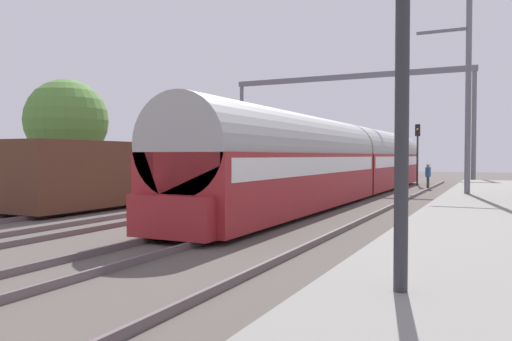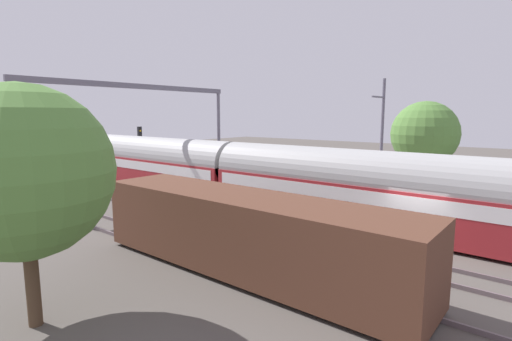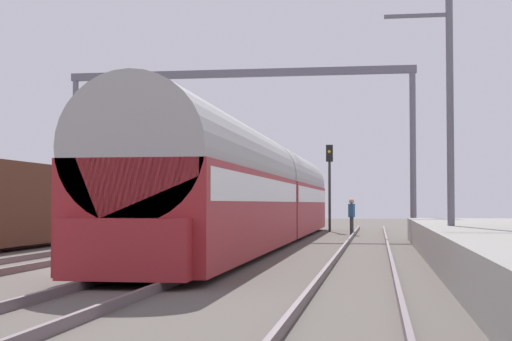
# 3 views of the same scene
# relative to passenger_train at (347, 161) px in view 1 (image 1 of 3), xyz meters

# --- Properties ---
(ground) EXTENTS (120.00, 120.00, 0.00)m
(ground) POSITION_rel_passenger_train_xyz_m (-2.04, -11.99, -1.97)
(ground) COLOR #544D48
(track_far_west) EXTENTS (1.52, 60.00, 0.16)m
(track_far_west) POSITION_rel_passenger_train_xyz_m (-8.14, -11.99, -1.89)
(track_far_west) COLOR #65575B
(track_far_west) RESTS_ON ground
(track_west) EXTENTS (1.52, 60.00, 0.16)m
(track_west) POSITION_rel_passenger_train_xyz_m (-4.07, -11.99, -1.89)
(track_west) COLOR #65575B
(track_west) RESTS_ON ground
(track_east) EXTENTS (1.52, 60.00, 0.16)m
(track_east) POSITION_rel_passenger_train_xyz_m (0.00, -11.99, -1.89)
(track_east) COLOR #65575B
(track_east) RESTS_ON ground
(track_far_east) EXTENTS (1.52, 60.00, 0.16)m
(track_far_east) POSITION_rel_passenger_train_xyz_m (4.07, -11.99, -1.89)
(track_far_east) COLOR #65575B
(track_far_east) RESTS_ON ground
(passenger_train) EXTENTS (2.93, 32.85, 3.82)m
(passenger_train) POSITION_rel_passenger_train_xyz_m (0.00, 0.00, 0.00)
(passenger_train) COLOR maroon
(passenger_train) RESTS_ON ground
(freight_car) EXTENTS (2.80, 13.00, 2.70)m
(freight_car) POSITION_rel_passenger_train_xyz_m (-8.14, -8.10, -0.50)
(freight_car) COLOR #563323
(freight_car) RESTS_ON ground
(person_crossing) EXTENTS (0.31, 0.44, 1.73)m
(person_crossing) POSITION_rel_passenger_train_xyz_m (3.22, 8.48, -0.94)
(person_crossing) COLOR #383838
(person_crossing) RESTS_ON ground
(railway_signal_near) EXTENTS (0.36, 0.30, 5.45)m
(railway_signal_near) POSITION_rel_passenger_train_xyz_m (6.61, -21.75, 1.50)
(railway_signal_near) COLOR #2D2D33
(railway_signal_near) RESTS_ON ground
(railway_signal_far) EXTENTS (0.36, 0.30, 4.64)m
(railway_signal_far) POSITION_rel_passenger_train_xyz_m (1.92, 12.85, 1.03)
(railway_signal_far) COLOR #2D2D33
(railway_signal_far) RESTS_ON ground
(catenary_gantry) EXTENTS (16.61, 0.28, 7.86)m
(catenary_gantry) POSITION_rel_passenger_train_xyz_m (-2.04, 7.15, 3.94)
(catenary_gantry) COLOR slate
(catenary_gantry) RESTS_ON ground
(catenary_pole_east_mid) EXTENTS (1.90, 0.20, 8.00)m
(catenary_pole_east_mid) POSITION_rel_passenger_train_xyz_m (6.42, -7.31, 2.18)
(catenary_pole_east_mid) COLOR slate
(catenary_pole_east_mid) RESTS_ON ground
(tree_west_background) EXTENTS (4.61, 4.61, 6.56)m
(tree_west_background) POSITION_rel_passenger_train_xyz_m (-14.52, -5.90, 2.27)
(tree_west_background) COLOR #4C3826
(tree_west_background) RESTS_ON ground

